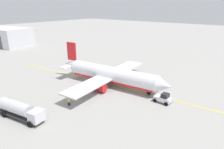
{
  "coord_description": "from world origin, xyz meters",
  "views": [
    {
      "loc": [
        30.27,
        -38.42,
        19.93
      ],
      "look_at": [
        0.0,
        0.0,
        3.0
      ],
      "focal_mm": 32.15,
      "sensor_mm": 36.0,
      "label": 1
    }
  ],
  "objects": [
    {
      "name": "safety_cone_nose",
      "position": [
        10.0,
        4.93,
        0.31
      ],
      "size": [
        0.55,
        0.55,
        0.62
      ],
      "primitive_type": "cone",
      "color": "#F2590F",
      "rests_on": "ground"
    },
    {
      "name": "ground_plane",
      "position": [
        0.0,
        0.0,
        0.0
      ],
      "size": [
        400.0,
        400.0,
        0.0
      ],
      "primitive_type": "plane",
      "color": "#9E9B96"
    },
    {
      "name": "refueling_worker",
      "position": [
        -0.16,
        -14.4,
        0.82
      ],
      "size": [
        0.55,
        0.4,
        1.71
      ],
      "color": "navy",
      "rests_on": "ground"
    },
    {
      "name": "fuel_tanker",
      "position": [
        -3.34,
        -23.25,
        1.73
      ],
      "size": [
        11.11,
        4.4,
        3.15
      ],
      "color": "#2D2D33",
      "rests_on": "ground"
    },
    {
      "name": "airplane",
      "position": [
        -0.45,
        -0.04,
        2.82
      ],
      "size": [
        32.81,
        30.92,
        10.0
      ],
      "color": "white",
      "rests_on": "ground"
    },
    {
      "name": "taxi_line_marking",
      "position": [
        0.0,
        0.0,
        0.01
      ],
      "size": [
        75.19,
        6.89,
        0.01
      ],
      "primitive_type": "cube",
      "rotation": [
        0.0,
        0.0,
        0.09
      ],
      "color": "yellow",
      "rests_on": "ground"
    },
    {
      "name": "distant_hangar",
      "position": [
        -80.59,
        8.51,
        4.49
      ],
      "size": [
        33.4,
        22.57,
        9.0
      ],
      "color": "silver",
      "rests_on": "ground"
    },
    {
      "name": "pushback_tug",
      "position": [
        14.76,
        -0.89,
        1.01
      ],
      "size": [
        3.67,
        2.41,
        2.2
      ],
      "color": "silver",
      "rests_on": "ground"
    }
  ]
}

